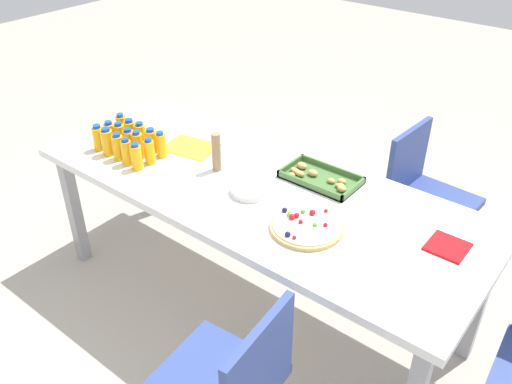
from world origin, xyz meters
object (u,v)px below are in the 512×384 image
object	(u,v)px
juice_bottle_5	(110,134)
fruit_pizza	(306,226)
chair_far_right	(423,191)
juice_bottle_10	(122,128)
juice_bottle_0	(99,138)
plate_stack	(250,190)
napkin_stack	(448,247)
juice_bottle_1	(108,142)
chair_near_right	(231,381)
juice_bottle_13	(151,141)
snack_tray	(320,178)
juice_bottle_14	(161,145)
paper_folder	(191,147)
juice_bottle_3	(127,152)
juice_bottle_11	(130,132)
juice_bottle_6	(120,137)
juice_bottle_12	(141,136)
juice_bottle_8	(138,146)
juice_bottle_4	(136,157)
juice_bottle_7	(129,142)
juice_bottle_2	(118,147)
cardboard_tube	(216,152)
party_table	(254,196)
juice_bottle_9	(150,152)

from	to	relation	value
juice_bottle_5	fruit_pizza	distance (m)	1.21
chair_far_right	juice_bottle_10	size ratio (longest dim) A/B	5.59
juice_bottle_0	plate_stack	bearing A→B (deg)	10.33
juice_bottle_0	napkin_stack	world-z (taller)	juice_bottle_0
juice_bottle_1	chair_near_right	bearing A→B (deg)	-22.70
juice_bottle_10	juice_bottle_13	bearing A→B (deg)	0.31
juice_bottle_5	snack_tray	xyz separation A→B (m)	(1.04, 0.38, -0.05)
juice_bottle_0	juice_bottle_10	world-z (taller)	juice_bottle_10
juice_bottle_14	fruit_pizza	bearing A→B (deg)	-3.43
napkin_stack	paper_folder	xyz separation A→B (m)	(-1.36, -0.03, -0.00)
juice_bottle_3	juice_bottle_10	bearing A→B (deg)	145.19
juice_bottle_5	juice_bottle_11	world-z (taller)	juice_bottle_11
juice_bottle_6	fruit_pizza	xyz separation A→B (m)	(1.13, 0.02, -0.06)
juice_bottle_12	juice_bottle_8	bearing A→B (deg)	-47.96
chair_near_right	juice_bottle_4	world-z (taller)	juice_bottle_4
plate_stack	juice_bottle_7	bearing A→B (deg)	-172.49
chair_near_right	juice_bottle_10	xyz separation A→B (m)	(-1.33, 0.68, 0.30)
chair_near_right	snack_tray	distance (m)	1.05
juice_bottle_2	juice_bottle_13	size ratio (longest dim) A/B	1.06
juice_bottle_11	napkin_stack	bearing A→B (deg)	6.75
juice_bottle_4	cardboard_tube	world-z (taller)	cardboard_tube
juice_bottle_12	paper_folder	size ratio (longest dim) A/B	0.54
juice_bottle_3	juice_bottle_2	bearing A→B (deg)	173.44
chair_near_right	juice_bottle_3	world-z (taller)	juice_bottle_3
juice_bottle_10	juice_bottle_1	bearing A→B (deg)	-64.70
juice_bottle_11	snack_tray	world-z (taller)	juice_bottle_11
party_table	juice_bottle_0	bearing A→B (deg)	-164.67
napkin_stack	paper_folder	world-z (taller)	napkin_stack
chair_far_right	juice_bottle_1	world-z (taller)	juice_bottle_1
juice_bottle_5	fruit_pizza	size ratio (longest dim) A/B	0.44
juice_bottle_3	plate_stack	distance (m)	0.65
juice_bottle_6	plate_stack	size ratio (longest dim) A/B	0.84
juice_bottle_1	juice_bottle_6	size ratio (longest dim) A/B	1.00
juice_bottle_4	juice_bottle_14	distance (m)	0.16
juice_bottle_4	snack_tray	size ratio (longest dim) A/B	0.39
plate_stack	juice_bottle_6	bearing A→B (deg)	-173.88
chair_far_right	juice_bottle_6	size ratio (longest dim) A/B	5.68
juice_bottle_4	chair_near_right	bearing A→B (deg)	-26.68
juice_bottle_9	juice_bottle_3	bearing A→B (deg)	-134.99
juice_bottle_13	juice_bottle_2	bearing A→B (deg)	-116.79
juice_bottle_2	juice_bottle_13	bearing A→B (deg)	63.21
chair_near_right	juice_bottle_4	xyz separation A→B (m)	(-1.03, 0.52, 0.30)
plate_stack	party_table	bearing A→B (deg)	113.97
chair_far_right	juice_bottle_8	bearing A→B (deg)	-45.48
juice_bottle_11	party_table	bearing A→B (deg)	6.64
juice_bottle_5	juice_bottle_10	world-z (taller)	juice_bottle_10
juice_bottle_8	chair_far_right	bearing A→B (deg)	40.85
juice_bottle_3	juice_bottle_4	world-z (taller)	juice_bottle_3
party_table	juice_bottle_13	size ratio (longest dim) A/B	16.30
juice_bottle_3	juice_bottle_9	distance (m)	0.11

